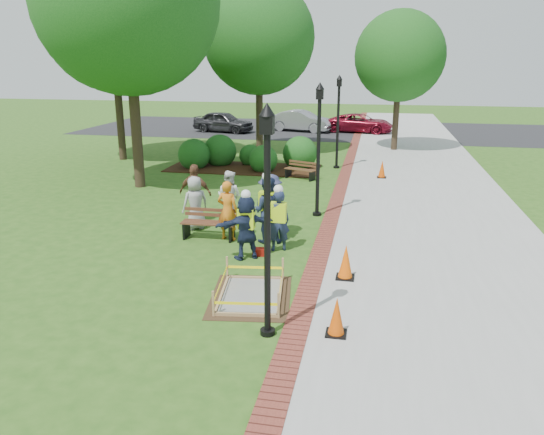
% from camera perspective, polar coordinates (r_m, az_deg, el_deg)
% --- Properties ---
extents(ground, '(100.00, 100.00, 0.00)m').
position_cam_1_polar(ground, '(13.05, -3.19, -5.58)').
color(ground, '#285116').
rests_on(ground, ground).
extents(sidewalk, '(6.00, 60.00, 0.02)m').
position_cam_1_polar(sidewalk, '(22.33, 15.96, 3.30)').
color(sidewalk, '#9E9E99').
rests_on(sidewalk, ground).
extents(brick_edging, '(0.50, 60.00, 0.03)m').
position_cam_1_polar(brick_edging, '(22.28, 7.60, 3.79)').
color(brick_edging, maroon).
rests_on(brick_edging, ground).
extents(mulch_bed, '(7.00, 3.00, 0.05)m').
position_cam_1_polar(mulch_bed, '(24.94, -3.07, 5.31)').
color(mulch_bed, '#381E0F').
rests_on(mulch_bed, ground).
extents(parking_lot, '(36.00, 12.00, 0.01)m').
position_cam_1_polar(parking_lot, '(39.12, 6.74, 9.36)').
color(parking_lot, black).
rests_on(parking_lot, ground).
extents(wet_concrete_pad, '(1.99, 2.50, 0.55)m').
position_cam_1_polar(wet_concrete_pad, '(11.51, -2.31, -7.46)').
color(wet_concrete_pad, '#47331E').
rests_on(wet_concrete_pad, ground).
extents(bench_near, '(1.56, 0.55, 0.84)m').
position_cam_1_polar(bench_near, '(15.21, -6.79, -1.31)').
color(bench_near, brown).
rests_on(bench_near, ground).
extents(bench_far, '(1.43, 0.93, 0.74)m').
position_cam_1_polar(bench_far, '(22.72, 3.06, 4.74)').
color(bench_far, brown).
rests_on(bench_far, ground).
extents(cone_front, '(0.39, 0.39, 0.76)m').
position_cam_1_polar(cone_front, '(10.02, 6.96, -10.60)').
color(cone_front, black).
rests_on(cone_front, ground).
extents(cone_back, '(0.42, 0.42, 0.84)m').
position_cam_1_polar(cone_back, '(12.47, 7.93, -4.82)').
color(cone_back, black).
rests_on(cone_back, ground).
extents(cone_far, '(0.38, 0.38, 0.76)m').
position_cam_1_polar(cone_far, '(23.34, 11.75, 5.06)').
color(cone_far, black).
rests_on(cone_far, ground).
extents(toolbox, '(0.43, 0.28, 0.20)m').
position_cam_1_polar(toolbox, '(13.89, -1.28, -3.72)').
color(toolbox, maroon).
rests_on(toolbox, ground).
extents(lamp_near, '(0.28, 0.28, 4.26)m').
position_cam_1_polar(lamp_near, '(9.21, -0.51, 1.17)').
color(lamp_near, black).
rests_on(lamp_near, ground).
extents(lamp_mid, '(0.28, 0.28, 4.26)m').
position_cam_1_polar(lamp_mid, '(16.96, 5.04, 8.30)').
color(lamp_mid, black).
rests_on(lamp_mid, ground).
extents(lamp_far, '(0.28, 0.28, 4.26)m').
position_cam_1_polar(lamp_far, '(24.87, 7.13, 10.91)').
color(lamp_far, black).
rests_on(lamp_far, ground).
extents(tree_left, '(6.82, 6.82, 10.37)m').
position_cam_1_polar(tree_left, '(21.57, -15.35, 21.50)').
color(tree_left, '#3D2D1E').
rests_on(tree_left, ground).
extents(tree_back, '(5.78, 5.78, 8.85)m').
position_cam_1_polar(tree_back, '(28.73, -1.42, 18.73)').
color(tree_back, '#3D2D1E').
rests_on(tree_back, ground).
extents(tree_right, '(4.85, 4.85, 7.50)m').
position_cam_1_polar(tree_right, '(30.54, 13.60, 16.50)').
color(tree_right, '#3D2D1E').
rests_on(tree_right, ground).
extents(tree_far, '(6.55, 6.55, 9.89)m').
position_cam_1_polar(tree_far, '(27.95, -16.82, 19.46)').
color(tree_far, '#3D2D1E').
rests_on(tree_far, ground).
extents(shrub_a, '(1.49, 1.49, 1.49)m').
position_cam_1_polar(shrub_a, '(25.32, -8.33, 5.29)').
color(shrub_a, '#144815').
rests_on(shrub_a, ground).
extents(shrub_b, '(1.59, 1.59, 1.59)m').
position_cam_1_polar(shrub_b, '(25.93, -5.59, 5.65)').
color(shrub_b, '#144815').
rests_on(shrub_b, ground).
extents(shrub_c, '(1.30, 1.30, 1.30)m').
position_cam_1_polar(shrub_c, '(24.30, -0.94, 4.98)').
color(shrub_c, '#144815').
rests_on(shrub_c, ground).
extents(shrub_d, '(1.61, 1.61, 1.61)m').
position_cam_1_polar(shrub_d, '(25.18, 2.99, 5.38)').
color(shrub_d, '#144815').
rests_on(shrub_d, ground).
extents(shrub_e, '(1.07, 1.07, 1.07)m').
position_cam_1_polar(shrub_e, '(25.85, -2.34, 5.69)').
color(shrub_e, '#144815').
rests_on(shrub_e, ground).
extents(casual_person_a, '(0.61, 0.59, 1.62)m').
position_cam_1_polar(casual_person_a, '(16.00, -8.25, 1.56)').
color(casual_person_a, '#959595').
rests_on(casual_person_a, ground).
extents(casual_person_b, '(0.60, 0.44, 1.70)m').
position_cam_1_polar(casual_person_b, '(14.93, -4.79, 0.74)').
color(casual_person_b, orange).
rests_on(casual_person_b, ground).
extents(casual_person_c, '(0.60, 0.47, 1.66)m').
position_cam_1_polar(casual_person_c, '(16.48, -4.63, 2.21)').
color(casual_person_c, white).
rests_on(casual_person_c, ground).
extents(casual_person_d, '(0.62, 0.44, 1.83)m').
position_cam_1_polar(casual_person_d, '(16.73, -8.24, 2.59)').
color(casual_person_d, brown).
rests_on(casual_person_d, ground).
extents(casual_person_e, '(0.70, 0.65, 1.84)m').
position_cam_1_polar(casual_person_e, '(15.12, -0.21, 1.27)').
color(casual_person_e, '#323557').
rests_on(casual_person_e, ground).
extents(hivis_worker_a, '(0.64, 0.58, 1.82)m').
position_cam_1_polar(hivis_worker_a, '(13.46, -2.78, -0.78)').
color(hivis_worker_a, '#17233D').
rests_on(hivis_worker_a, ground).
extents(hivis_worker_b, '(0.61, 0.50, 1.81)m').
position_cam_1_polar(hivis_worker_b, '(14.01, 0.68, -0.07)').
color(hivis_worker_b, '#1C224A').
rests_on(hivis_worker_b, ground).
extents(hivis_worker_c, '(0.66, 0.50, 2.01)m').
position_cam_1_polar(hivis_worker_c, '(14.64, -0.57, 1.04)').
color(hivis_worker_c, '#1D274C').
rests_on(hivis_worker_c, ground).
extents(parked_car_a, '(3.01, 5.12, 1.56)m').
position_cam_1_polar(parked_car_a, '(37.77, -5.23, 9.14)').
color(parked_car_a, '#2B2A2D').
rests_on(parked_car_a, ground).
extents(parked_car_b, '(3.24, 5.24, 1.59)m').
position_cam_1_polar(parked_car_b, '(38.09, 3.14, 9.25)').
color(parked_car_b, gray).
rests_on(parked_car_b, ground).
extents(parked_car_c, '(2.53, 4.52, 1.39)m').
position_cam_1_polar(parked_car_c, '(37.99, 9.40, 9.03)').
color(parked_car_c, maroon).
rests_on(parked_car_c, ground).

